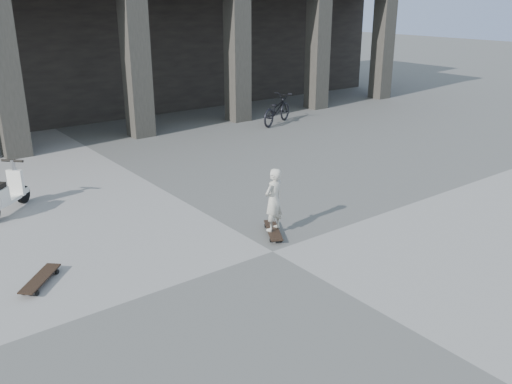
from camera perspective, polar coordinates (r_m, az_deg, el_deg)
ground at (r=8.96m, az=1.76°, el=-6.28°), size 90.00×90.00×0.00m
colonnade at (r=20.66m, az=-23.90°, el=15.75°), size 28.00×8.82×6.00m
longboard at (r=9.56m, az=1.82°, el=-4.08°), size 0.63×0.88×0.09m
skateboard_spare at (r=8.57m, az=-21.76°, el=-8.50°), size 0.78×0.81×0.11m
child at (r=9.33m, az=1.86°, el=-0.82°), size 0.47×0.37×1.12m
bicycle at (r=17.87m, az=2.20°, el=8.67°), size 1.90×1.33×0.95m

